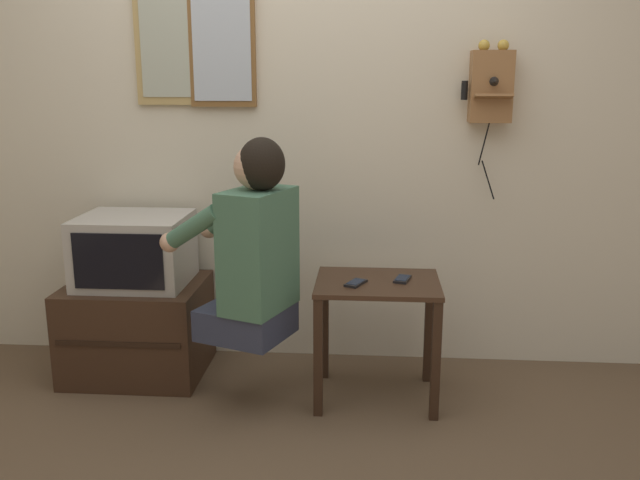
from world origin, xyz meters
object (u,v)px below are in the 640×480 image
object	(u,v)px
person	(253,247)
cell_phone_spare	(402,279)
television	(135,250)
framed_picture	(178,49)
cell_phone_held	(356,283)
wall_phone_antique	(491,85)
wall_mirror	(222,46)

from	to	relation	value
person	cell_phone_spare	xyz separation A→B (m)	(0.66, 0.16, -0.18)
person	television	size ratio (longest dim) A/B	1.71
person	framed_picture	distance (m)	1.14
framed_picture	cell_phone_held	world-z (taller)	framed_picture
person	wall_phone_antique	xyz separation A→B (m)	(1.07, 0.56, 0.68)
person	framed_picture	world-z (taller)	framed_picture
framed_picture	wall_mirror	xyz separation A→B (m)	(0.22, -0.00, 0.01)
wall_phone_antique	cell_phone_held	bearing A→B (deg)	-142.43
person	framed_picture	size ratio (longest dim) A/B	1.65
person	television	xyz separation A→B (m)	(-0.65, 0.34, -0.11)
wall_phone_antique	cell_phone_held	xyz separation A→B (m)	(-0.62, -0.48, -0.86)
person	wall_phone_antique	size ratio (longest dim) A/B	1.17
cell_phone_spare	cell_phone_held	bearing A→B (deg)	-144.53
person	television	distance (m)	0.74
wall_phone_antique	person	bearing A→B (deg)	-152.22
television	cell_phone_spare	xyz separation A→B (m)	(1.31, -0.18, -0.07)
television	cell_phone_held	bearing A→B (deg)	-13.05
person	wall_mirror	distance (m)	1.08
wall_phone_antique	cell_phone_spare	size ratio (longest dim) A/B	5.62
framed_picture	cell_phone_held	size ratio (longest dim) A/B	3.93
person	wall_phone_antique	distance (m)	1.39
cell_phone_spare	wall_phone_antique	bearing A→B (deg)	59.40
cell_phone_held	framed_picture	bearing A→B (deg)	174.61
television	wall_phone_antique	distance (m)	1.91
cell_phone_held	television	bearing A→B (deg)	-168.43
wall_phone_antique	cell_phone_spare	distance (m)	1.03
person	cell_phone_spare	world-z (taller)	person
framed_picture	wall_mirror	distance (m)	0.22
television	framed_picture	bearing A→B (deg)	54.67
wall_phone_antique	cell_phone_spare	world-z (taller)	wall_phone_antique
framed_picture	cell_phone_spare	size ratio (longest dim) A/B	4.00
wall_mirror	cell_phone_spare	xyz separation A→B (m)	(0.90, -0.44, -1.04)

